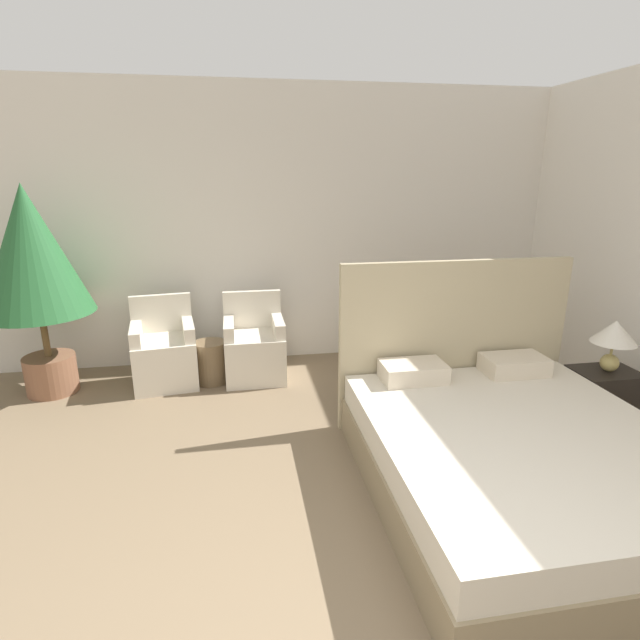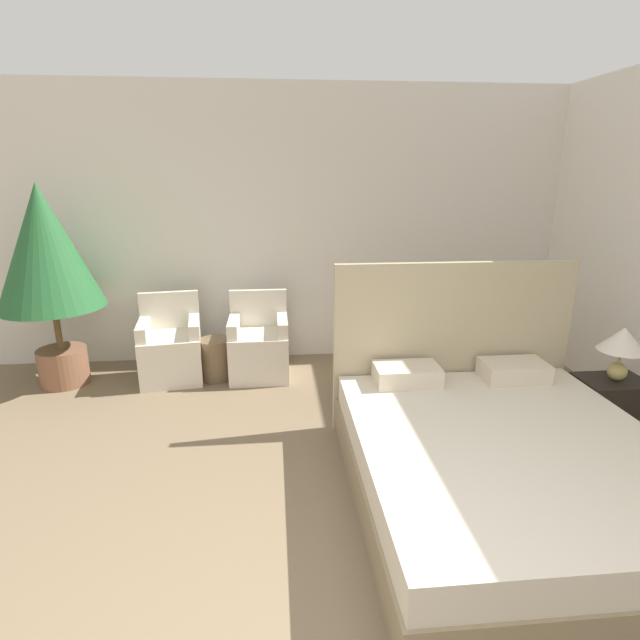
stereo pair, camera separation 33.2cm
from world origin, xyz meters
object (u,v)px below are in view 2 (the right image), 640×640
Objects in this scene: armchair_near_window_left at (171,352)px; side_table at (216,359)px; potted_palm at (46,256)px; table_lamp at (622,343)px; nightstand at (609,406)px; armchair_near_window_right at (259,349)px; bed at (502,459)px.

side_table is (0.44, -0.04, -0.08)m from armchair_near_window_left.
potted_palm is 4.99m from table_lamp.
nightstand is 3.54m from side_table.
side_table is (-3.26, 1.39, -0.02)m from nightstand.
armchair_near_window_right is 2.16m from potted_palm.
potted_palm reaches higher than table_lamp.
nightstand is 0.53m from table_lamp.
bed is at bearing -31.58° from potted_palm.
armchair_near_window_left is at bearing 179.87° from armchair_near_window_right.
armchair_near_window_right is 1.98× the size of table_lamp.
table_lamp reaches higher than side_table.
table_lamp reaches higher than armchair_near_window_left.
bed is 2.57× the size of armchair_near_window_right.
potted_palm is at bearing 179.27° from side_table.
armchair_near_window_right is 3.16m from nightstand.
nightstand is (2.82, -1.43, -0.06)m from armchair_near_window_right.
nightstand is 1.22× the size of side_table.
potted_palm reaches higher than armchair_near_window_right.
nightstand is at bearing -27.05° from armchair_near_window_right.
side_table is at bearing -0.73° from potted_palm.
armchair_near_window_right is (0.88, 0.00, 0.00)m from armchair_near_window_left.
side_table is at bearing 133.35° from bed.
armchair_near_window_right is at bearing -7.49° from armchair_near_window_left.
nightstand is at bearing 175.45° from table_lamp.
bed is at bearing -49.01° from armchair_near_window_left.
table_lamp is at bearing -26.96° from armchair_near_window_right.
armchair_near_window_left reaches higher than nightstand.
side_table is at bearing -12.42° from armchair_near_window_left.
armchair_near_window_left is 1.98× the size of table_lamp.
potted_palm is 4.61× the size of side_table.
potted_palm is (-1.92, -0.02, 0.99)m from armchair_near_window_right.
side_table is at bearing 156.91° from table_lamp.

